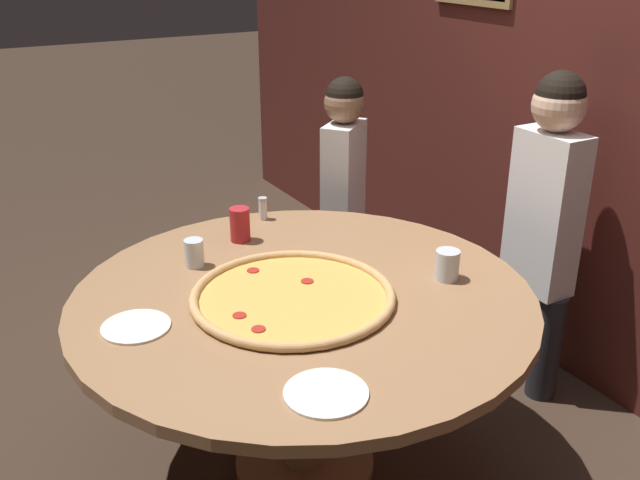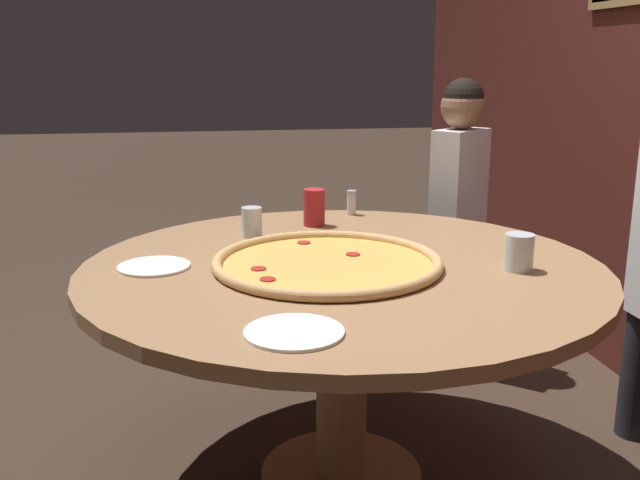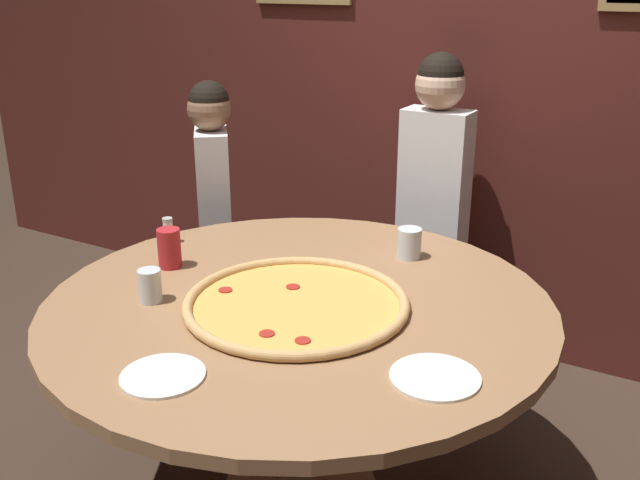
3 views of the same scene
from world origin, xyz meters
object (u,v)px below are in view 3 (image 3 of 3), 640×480
(drink_cup_beside_pizza, at_px, (150,286))
(diner_far_left, at_px, (214,204))
(dining_table, at_px, (299,337))
(drink_cup_far_right, at_px, (409,243))
(white_plate_far_back, at_px, (435,377))
(giant_pizza, at_px, (296,303))
(white_plate_left_side, at_px, (163,376))
(condiment_shaker, at_px, (168,230))
(diner_far_right, at_px, (433,194))
(drink_cup_by_shaker, at_px, (170,248))

(drink_cup_beside_pizza, distance_m, diner_far_left, 1.06)
(dining_table, height_order, drink_cup_far_right, drink_cup_far_right)
(drink_cup_far_right, bearing_deg, white_plate_far_back, -61.88)
(giant_pizza, bearing_deg, white_plate_far_back, -18.44)
(giant_pizza, relative_size, white_plate_left_side, 3.21)
(dining_table, bearing_deg, drink_cup_beside_pizza, -147.79)
(white_plate_left_side, bearing_deg, diner_far_left, 123.24)
(condiment_shaker, bearing_deg, dining_table, -14.61)
(condiment_shaker, bearing_deg, drink_cup_beside_pizza, -54.58)
(diner_far_left, bearing_deg, diner_far_right, -102.76)
(white_plate_left_side, xyz_separation_m, diner_far_right, (0.05, 1.68, 0.04))
(white_plate_far_back, height_order, diner_far_left, diner_far_left)
(dining_table, xyz_separation_m, white_plate_far_back, (0.54, -0.22, 0.14))
(drink_cup_far_right, relative_size, white_plate_far_back, 0.47)
(drink_cup_beside_pizza, relative_size, drink_cup_by_shaker, 0.76)
(drink_cup_beside_pizza, bearing_deg, giant_pizza, 24.89)
(white_plate_far_back, bearing_deg, white_plate_left_side, -150.40)
(drink_cup_far_right, relative_size, condiment_shaker, 1.11)
(giant_pizza, relative_size, diner_far_left, 0.54)
(giant_pizza, relative_size, drink_cup_beside_pizza, 6.60)
(drink_cup_far_right, relative_size, drink_cup_by_shaker, 0.79)
(giant_pizza, xyz_separation_m, white_plate_left_side, (-0.08, -0.51, -0.01))
(drink_cup_far_right, height_order, white_plate_far_back, drink_cup_far_right)
(giant_pizza, bearing_deg, drink_cup_far_right, 76.28)
(dining_table, xyz_separation_m, drink_cup_beside_pizza, (-0.38, -0.24, 0.18))
(drink_cup_by_shaker, xyz_separation_m, condiment_shaker, (-0.16, 0.17, -0.02))
(white_plate_left_side, bearing_deg, dining_table, 84.68)
(drink_cup_beside_pizza, bearing_deg, drink_cup_far_right, 53.55)
(drink_cup_far_right, distance_m, drink_cup_by_shaker, 0.83)
(diner_far_right, relative_size, diner_far_left, 1.10)
(giant_pizza, distance_m, drink_cup_beside_pizza, 0.45)
(drink_cup_beside_pizza, bearing_deg, white_plate_left_side, -43.82)
(condiment_shaker, bearing_deg, drink_cup_far_right, 20.46)
(dining_table, height_order, white_plate_left_side, white_plate_left_side)
(dining_table, xyz_separation_m, drink_cup_by_shaker, (-0.52, 0.00, 0.20))
(white_plate_left_side, distance_m, diner_far_left, 1.50)
(condiment_shaker, relative_size, diner_far_right, 0.07)
(diner_far_left, bearing_deg, drink_cup_by_shaker, 168.72)
(drink_cup_by_shaker, relative_size, condiment_shaker, 1.40)
(condiment_shaker, height_order, diner_far_right, diner_far_right)
(drink_cup_beside_pizza, height_order, diner_far_right, diner_far_right)
(giant_pizza, distance_m, condiment_shaker, 0.74)
(giant_pizza, bearing_deg, drink_cup_by_shaker, 174.24)
(giant_pizza, distance_m, diner_far_right, 1.17)
(drink_cup_by_shaker, relative_size, white_plate_far_back, 0.60)
(drink_cup_far_right, distance_m, diner_far_right, 0.65)
(diner_far_left, bearing_deg, drink_cup_far_right, -139.98)
(drink_cup_beside_pizza, relative_size, drink_cup_far_right, 0.96)
(drink_cup_beside_pizza, xyz_separation_m, diner_far_left, (-0.49, 0.94, -0.07))
(white_plate_far_back, xyz_separation_m, diner_far_left, (-1.41, 0.92, -0.03))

